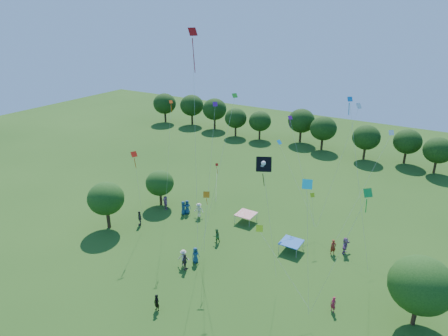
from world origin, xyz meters
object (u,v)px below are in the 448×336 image
(near_tree_north, at_px, (160,183))
(near_tree_east, at_px, (421,285))
(tent_red_stripe, at_px, (246,214))
(pirate_kite, at_px, (264,166))
(tent_blue, at_px, (291,242))
(man_in_black, at_px, (157,303))
(near_tree_west, at_px, (106,199))
(red_high_kite, at_px, (194,77))

(near_tree_north, distance_m, near_tree_east, 32.63)
(near_tree_north, height_order, tent_red_stripe, near_tree_north)
(near_tree_north, relative_size, pirate_kite, 0.40)
(tent_red_stripe, height_order, tent_blue, same)
(tent_blue, bearing_deg, tent_red_stripe, 156.99)
(tent_blue, height_order, man_in_black, man_in_black)
(near_tree_east, distance_m, tent_red_stripe, 21.83)
(near_tree_west, xyz_separation_m, tent_red_stripe, (13.35, 9.80, -2.80))
(pirate_kite, height_order, red_high_kite, red_high_kite)
(tent_blue, distance_m, man_in_black, 16.04)
(tent_red_stripe, height_order, man_in_black, man_in_black)
(red_high_kite, bearing_deg, near_tree_east, 4.95)
(pirate_kite, bearing_deg, near_tree_east, 16.16)
(tent_blue, relative_size, red_high_kite, 0.10)
(tent_blue, bearing_deg, pirate_kite, -87.35)
(near_tree_north, distance_m, man_in_black, 20.58)
(near_tree_north, bearing_deg, tent_blue, -3.60)
(near_tree_west, distance_m, tent_red_stripe, 16.80)
(near_tree_east, height_order, red_high_kite, red_high_kite)
(tent_red_stripe, height_order, red_high_kite, red_high_kite)
(red_high_kite, bearing_deg, pirate_kite, -13.15)
(near_tree_east, relative_size, pirate_kite, 0.51)
(near_tree_west, distance_m, red_high_kite, 19.93)
(near_tree_east, height_order, tent_blue, near_tree_east)
(near_tree_north, distance_m, red_high_kite, 21.10)
(near_tree_east, bearing_deg, near_tree_west, -176.87)
(man_in_black, relative_size, red_high_kite, 0.07)
(red_high_kite, bearing_deg, near_tree_west, -179.72)
(near_tree_west, distance_m, pirate_kite, 22.87)
(near_tree_east, bearing_deg, pirate_kite, -163.84)
(near_tree_west, bearing_deg, near_tree_east, 3.13)
(tent_blue, bearing_deg, red_high_kite, -138.44)
(near_tree_west, relative_size, red_high_kite, 0.27)
(near_tree_north, relative_size, tent_blue, 2.19)
(pirate_kite, bearing_deg, tent_blue, 92.65)
(man_in_black, bearing_deg, red_high_kite, 107.30)
(near_tree_west, distance_m, near_tree_east, 33.52)
(near_tree_east, height_order, man_in_black, near_tree_east)
(near_tree_east, xyz_separation_m, man_in_black, (-19.24, -9.83, -3.16))
(man_in_black, bearing_deg, tent_blue, 75.69)
(near_tree_west, bearing_deg, tent_blue, 18.12)
(near_tree_west, xyz_separation_m, pirate_kite, (20.97, -1.79, 8.95))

